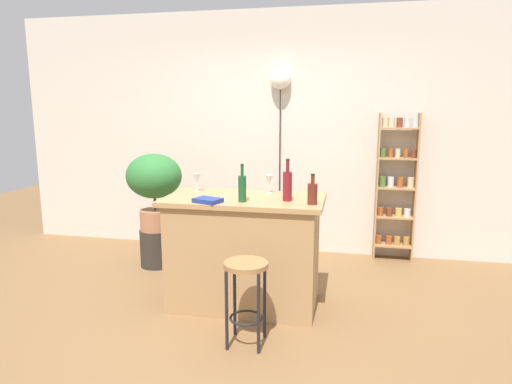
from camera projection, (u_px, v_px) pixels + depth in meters
name	position (u px, v px, depth m)	size (l,w,h in m)	color
ground	(236.00, 319.00, 3.66)	(12.00, 12.00, 0.00)	brown
back_wall	(276.00, 134.00, 5.28)	(6.40, 0.10, 2.80)	beige
kitchen_counter	(244.00, 251.00, 3.86)	(1.34, 0.72, 0.95)	#A87F51
bar_stool	(246.00, 284.00, 3.19)	(0.32, 0.32, 0.62)	black
spice_shelf	(396.00, 186.00, 4.95)	(0.43, 0.18, 1.65)	#A87F51
plant_stool	(157.00, 247.00, 4.87)	(0.36, 0.36, 0.40)	#2D2823
potted_plant	(154.00, 182.00, 4.74)	(0.59, 0.53, 0.82)	#A86B4C
bottle_olive_oil	(242.00, 188.00, 3.57)	(0.06, 0.06, 0.30)	#194C23
bottle_wine_red	(312.00, 193.00, 3.48)	(0.08, 0.08, 0.24)	#5B2319
bottle_sauce_amber	(287.00, 185.00, 3.61)	(0.07, 0.07, 0.34)	maroon
wine_glass_left	(197.00, 179.00, 4.01)	(0.07, 0.07, 0.16)	silver
wine_glass_center	(269.00, 180.00, 3.93)	(0.07, 0.07, 0.16)	silver
cookbook	(208.00, 200.00, 3.56)	(0.21, 0.15, 0.04)	navy
pendant_globe_light	(280.00, 81.00, 5.05)	(0.23, 0.23, 2.14)	black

